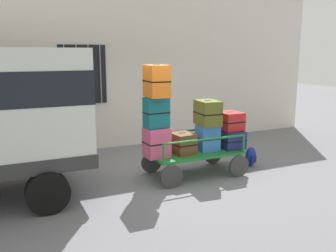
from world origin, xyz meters
The scene contains 13 objects.
ground_plane centered at (0.00, 0.00, 0.00)m, with size 40.00×40.00×0.00m, color slate.
building_wall centered at (-0.01, 2.93, 2.50)m, with size 12.00×0.38×5.00m.
luggage_cart centered at (0.34, -0.20, 0.39)m, with size 2.01×1.07×0.51m.
cart_railing centered at (0.34, -0.20, 0.81)m, with size 1.89×0.94×0.38m.
suitcase_left_bottom centered at (-0.54, -0.23, 0.80)m, with size 0.49×0.44×0.60m.
suitcase_left_middle centered at (-0.54, -0.22, 1.40)m, with size 0.50×0.35×0.60m.
suitcase_left_top centered at (-0.54, -0.24, 2.01)m, with size 0.40×0.57×0.62m.
suitcase_midleft_bottom centered at (0.04, -0.19, 0.72)m, with size 0.48×0.59×0.43m.
suitcase_center_bottom centered at (0.63, -0.23, 0.78)m, with size 0.45×0.40×0.55m.
suitcase_center_middle centered at (0.63, -0.21, 1.31)m, with size 0.47×0.63×0.52m.
suitcase_midright_bottom centered at (1.22, -0.16, 0.70)m, with size 0.53×0.76×0.39m.
suitcase_midright_middle centered at (1.22, -0.18, 1.09)m, with size 0.47×0.54×0.39m.
backpack centered at (1.81, -0.21, 0.22)m, with size 0.27×0.22×0.44m.
Camera 1 is at (-3.32, -6.70, 2.54)m, focal length 39.05 mm.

